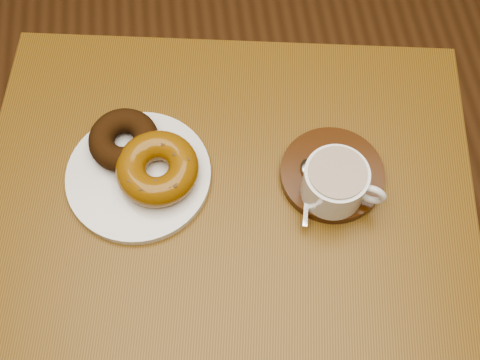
{
  "coord_description": "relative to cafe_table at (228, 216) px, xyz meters",
  "views": [
    {
      "loc": [
        0.22,
        -0.46,
        1.52
      ],
      "look_at": [
        0.26,
        -0.07,
        0.72
      ],
      "focal_mm": 45.0,
      "sensor_mm": 36.0,
      "label": 1
    }
  ],
  "objects": [
    {
      "name": "donut_cinnamon",
      "position": [
        -0.15,
        0.08,
        0.14
      ],
      "size": [
        0.11,
        0.11,
        0.04
      ],
      "primitive_type": "torus",
      "rotation": [
        0.0,
        0.0,
        0.05
      ],
      "color": "black",
      "rests_on": "donut_plate"
    },
    {
      "name": "saucer",
      "position": [
        0.16,
        -0.0,
        0.12
      ],
      "size": [
        0.17,
        0.17,
        0.02
      ],
      "primitive_type": "cylinder",
      "rotation": [
        0.0,
        0.0,
        -0.06
      ],
      "color": "#381B07",
      "rests_on": "cafe_table"
    },
    {
      "name": "donut_caramel",
      "position": [
        -0.1,
        0.03,
        0.15
      ],
      "size": [
        0.15,
        0.15,
        0.05
      ],
      "rotation": [
        0.0,
        0.0,
        0.27
      ],
      "color": "#81510E",
      "rests_on": "donut_plate"
    },
    {
      "name": "cafe_table",
      "position": [
        0.0,
        0.0,
        0.0
      ],
      "size": [
        0.83,
        0.67,
        0.7
      ],
      "rotation": [
        0.0,
        0.0,
        -0.16
      ],
      "color": "brown",
      "rests_on": "ground"
    },
    {
      "name": "coffee_cup",
      "position": [
        0.15,
        -0.03,
        0.16
      ],
      "size": [
        0.12,
        0.09,
        0.07
      ],
      "rotation": [
        0.0,
        0.0,
        -0.49
      ],
      "color": "white",
      "rests_on": "saucer"
    },
    {
      "name": "donut_plate",
      "position": [
        -0.13,
        0.03,
        0.12
      ],
      "size": [
        0.22,
        0.22,
        0.01
      ],
      "primitive_type": "cylinder",
      "rotation": [
        0.0,
        0.0,
        -0.02
      ],
      "color": "white",
      "rests_on": "cafe_table"
    },
    {
      "name": "teaspoon",
      "position": [
        0.12,
        -0.0,
        0.13
      ],
      "size": [
        0.04,
        0.11,
        0.01
      ],
      "rotation": [
        0.0,
        0.0,
        -0.22
      ],
      "color": "silver",
      "rests_on": "saucer"
    },
    {
      "name": "ground",
      "position": [
        -0.24,
        0.07,
        -0.59
      ],
      "size": [
        6.0,
        6.0,
        0.0
      ],
      "primitive_type": "plane",
      "color": "#57351B",
      "rests_on": "ground"
    }
  ]
}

